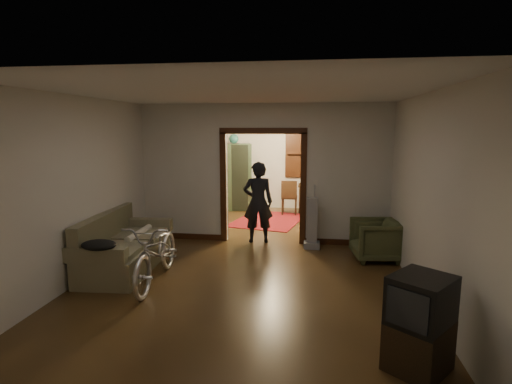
% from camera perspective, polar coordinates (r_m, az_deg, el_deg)
% --- Properties ---
extents(floor, '(5.00, 8.50, 0.01)m').
position_cam_1_polar(floor, '(7.62, 0.32, -8.58)').
color(floor, '#332110').
rests_on(floor, ground).
extents(ceiling, '(5.00, 8.50, 0.01)m').
position_cam_1_polar(ceiling, '(7.27, 0.34, 12.93)').
color(ceiling, white).
rests_on(ceiling, floor).
extents(wall_back, '(5.00, 0.02, 2.80)m').
position_cam_1_polar(wall_back, '(11.52, 3.15, 4.59)').
color(wall_back, beige).
rests_on(wall_back, floor).
extents(wall_left, '(0.02, 8.50, 2.80)m').
position_cam_1_polar(wall_left, '(8.03, -17.65, 2.15)').
color(wall_left, beige).
rests_on(wall_left, floor).
extents(wall_right, '(0.02, 8.50, 2.80)m').
position_cam_1_polar(wall_right, '(7.41, 19.87, 1.46)').
color(wall_right, beige).
rests_on(wall_right, floor).
extents(partition_wall, '(5.00, 0.14, 2.80)m').
position_cam_1_polar(partition_wall, '(8.05, 1.04, 2.60)').
color(partition_wall, beige).
rests_on(partition_wall, floor).
extents(door_casing, '(1.74, 0.20, 2.32)m').
position_cam_1_polar(door_casing, '(8.09, 1.03, 0.48)').
color(door_casing, '#33180B').
rests_on(door_casing, floor).
extents(far_window, '(0.98, 0.06, 1.28)m').
position_cam_1_polar(far_window, '(11.43, 6.66, 5.26)').
color(far_window, black).
rests_on(far_window, wall_back).
extents(chandelier, '(0.24, 0.24, 0.24)m').
position_cam_1_polar(chandelier, '(9.74, 2.32, 9.34)').
color(chandelier, '#FFE0A5').
rests_on(chandelier, ceiling).
extents(light_switch, '(0.08, 0.01, 0.12)m').
position_cam_1_polar(light_switch, '(7.94, 8.52, 1.31)').
color(light_switch, silver).
rests_on(light_switch, partition_wall).
extents(sofa, '(1.03, 2.06, 0.92)m').
position_cam_1_polar(sofa, '(6.99, -18.12, -6.75)').
color(sofa, brown).
rests_on(sofa, floor).
extents(rolled_paper, '(0.11, 0.88, 0.11)m').
position_cam_1_polar(rolled_paper, '(7.19, -16.38, -5.66)').
color(rolled_paper, beige).
rests_on(rolled_paper, sofa).
extents(jacket, '(0.50, 0.38, 0.15)m').
position_cam_1_polar(jacket, '(6.13, -21.54, -7.05)').
color(jacket, black).
rests_on(jacket, sofa).
extents(bicycle, '(0.77, 1.88, 0.97)m').
position_cam_1_polar(bicycle, '(6.24, -13.95, -8.27)').
color(bicycle, silver).
rests_on(bicycle, floor).
extents(armchair, '(0.88, 0.86, 0.72)m').
position_cam_1_polar(armchair, '(7.43, 16.66, -6.55)').
color(armchair, '#424929').
rests_on(armchair, floor).
extents(tv_stand, '(0.73, 0.74, 0.50)m').
position_cam_1_polar(tv_stand, '(4.42, 22.17, -19.64)').
color(tv_stand, black).
rests_on(tv_stand, floor).
extents(crt_tv, '(0.73, 0.74, 0.47)m').
position_cam_1_polar(crt_tv, '(4.22, 22.56, -14.11)').
color(crt_tv, black).
rests_on(crt_tv, tv_stand).
extents(vacuum, '(0.32, 0.26, 1.00)m').
position_cam_1_polar(vacuum, '(7.81, 8.02, -4.41)').
color(vacuum, gray).
rests_on(vacuum, floor).
extents(person, '(0.67, 0.50, 1.65)m').
position_cam_1_polar(person, '(8.09, 0.29, -1.48)').
color(person, black).
rests_on(person, floor).
extents(oriental_rug, '(1.92, 2.29, 0.02)m').
position_cam_1_polar(oriental_rug, '(10.12, 1.78, -4.04)').
color(oriental_rug, maroon).
rests_on(oriental_rug, floor).
extents(locker, '(1.05, 0.76, 1.88)m').
position_cam_1_polar(locker, '(11.33, -3.15, 2.16)').
color(locker, '#263721').
rests_on(locker, floor).
extents(globe, '(0.27, 0.27, 0.27)m').
position_cam_1_polar(globe, '(11.25, -3.20, 7.23)').
color(globe, '#1E5972').
rests_on(globe, locker).
extents(desk, '(1.08, 0.70, 0.75)m').
position_cam_1_polar(desk, '(11.22, 8.65, -0.91)').
color(desk, black).
rests_on(desk, floor).
extents(desk_chair, '(0.48, 0.48, 0.93)m').
position_cam_1_polar(desk_chair, '(10.79, 4.79, -0.75)').
color(desk_chair, black).
rests_on(desk_chair, floor).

